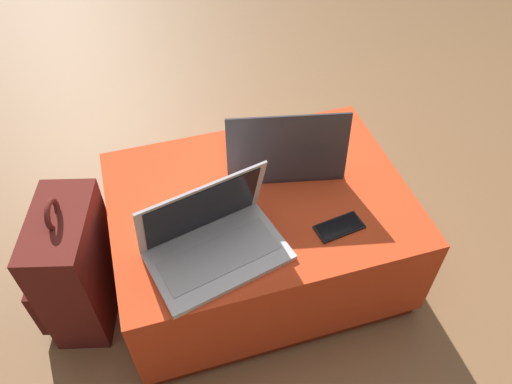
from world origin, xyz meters
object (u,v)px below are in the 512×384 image
Objects in this scene: laptop_far at (284,153)px; cell_phone at (339,227)px; laptop_near at (213,240)px; backpack at (74,269)px.

cell_phone is (0.07, -0.30, -0.05)m from laptop_far.
backpack is at bearing 143.41° from laptop_near.
laptop_near is 0.41m from laptop_far.
cell_phone is 0.28× the size of backpack.
laptop_near is 2.77× the size of cell_phone.
cell_phone is at bearing -17.35° from laptop_near.
laptop_far is (0.30, 0.28, 0.00)m from laptop_near.
laptop_far is 0.31m from cell_phone.
laptop_far reaches higher than backpack.
laptop_near is at bearing 81.57° from backpack.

